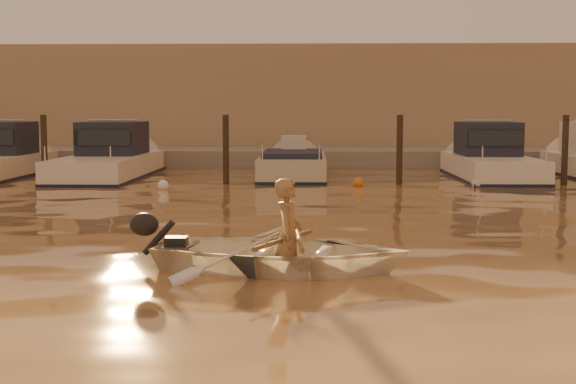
{
  "coord_description": "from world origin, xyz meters",
  "views": [
    {
      "loc": [
        2.31,
        -9.25,
        2.17
      ],
      "look_at": [
        1.89,
        4.38,
        0.75
      ],
      "focal_mm": 50.0,
      "sensor_mm": 36.0,
      "label": 1
    }
  ],
  "objects_px": {
    "person": "(288,236)",
    "moored_boat_2": "(108,158)",
    "dinghy": "(281,253)",
    "moored_boat_4": "(491,158)",
    "moored_boat_3": "(293,171)",
    "waterfront_building": "(262,104)"
  },
  "relations": [
    {
      "from": "moored_boat_3",
      "to": "moored_boat_4",
      "type": "distance_m",
      "value": 6.23
    },
    {
      "from": "moored_boat_4",
      "to": "person",
      "type": "bearing_deg",
      "value": -112.0
    },
    {
      "from": "moored_boat_3",
      "to": "moored_boat_4",
      "type": "bearing_deg",
      "value": 0.0
    },
    {
      "from": "moored_boat_2",
      "to": "moored_boat_4",
      "type": "relative_size",
      "value": 1.13
    },
    {
      "from": "moored_boat_3",
      "to": "waterfront_building",
      "type": "relative_size",
      "value": 0.13
    },
    {
      "from": "moored_boat_2",
      "to": "moored_boat_3",
      "type": "relative_size",
      "value": 1.31
    },
    {
      "from": "moored_boat_4",
      "to": "waterfront_building",
      "type": "distance_m",
      "value": 13.66
    },
    {
      "from": "dinghy",
      "to": "moored_boat_4",
      "type": "height_order",
      "value": "moored_boat_4"
    },
    {
      "from": "dinghy",
      "to": "moored_boat_2",
      "type": "bearing_deg",
      "value": 31.75
    },
    {
      "from": "dinghy",
      "to": "person",
      "type": "xyz_separation_m",
      "value": [
        0.1,
        -0.02,
        0.24
      ]
    },
    {
      "from": "person",
      "to": "moored_boat_2",
      "type": "relative_size",
      "value": 0.2
    },
    {
      "from": "person",
      "to": "moored_boat_2",
      "type": "bearing_deg",
      "value": 32.06
    },
    {
      "from": "waterfront_building",
      "to": "moored_boat_4",
      "type": "bearing_deg",
      "value": -54.31
    },
    {
      "from": "dinghy",
      "to": "person",
      "type": "height_order",
      "value": "person"
    },
    {
      "from": "moored_boat_4",
      "to": "dinghy",
      "type": "bearing_deg",
      "value": -112.36
    },
    {
      "from": "moored_boat_3",
      "to": "person",
      "type": "bearing_deg",
      "value": -88.82
    },
    {
      "from": "dinghy",
      "to": "moored_boat_4",
      "type": "xyz_separation_m",
      "value": [
        6.01,
        14.62,
        0.39
      ]
    },
    {
      "from": "dinghy",
      "to": "moored_boat_2",
      "type": "height_order",
      "value": "moored_boat_2"
    },
    {
      "from": "dinghy",
      "to": "person",
      "type": "distance_m",
      "value": 0.26
    },
    {
      "from": "person",
      "to": "moored_boat_3",
      "type": "relative_size",
      "value": 0.26
    },
    {
      "from": "moored_boat_3",
      "to": "moored_boat_4",
      "type": "relative_size",
      "value": 0.86
    },
    {
      "from": "dinghy",
      "to": "person",
      "type": "bearing_deg",
      "value": -90.0
    }
  ]
}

